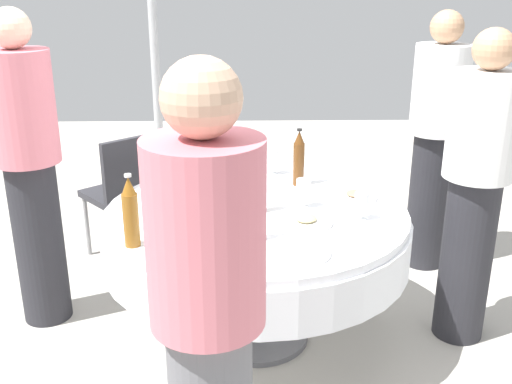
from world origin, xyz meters
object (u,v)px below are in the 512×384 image
at_px(bottle_amber_inner, 131,213).
at_px(wine_glass_west, 303,187).
at_px(plate_left, 355,196).
at_px(person_mid, 29,167).
at_px(bottle_amber_mid, 178,169).
at_px(bottle_amber_east, 225,181).
at_px(chair_front, 125,187).
at_px(bottle_brown_west, 260,186).
at_px(plate_north, 306,221).
at_px(dining_table, 256,235).
at_px(wine_glass_front, 362,200).
at_px(bottle_brown_front, 299,159).
at_px(person_rear, 208,324).
at_px(plate_far, 304,253).
at_px(wine_glass_south, 272,157).
at_px(plate_outer, 223,255).
at_px(bottle_clear_south, 249,213).
at_px(bottle_dark_green_rear, 199,188).
at_px(person_east, 435,139).
at_px(person_south, 476,187).

distance_m(bottle_amber_inner, wine_glass_west, 0.89).
bearing_deg(plate_left, person_mid, 86.85).
relative_size(bottle_amber_mid, wine_glass_west, 2.12).
distance_m(bottle_amber_east, chair_front, 1.18).
xyz_separation_m(bottle_brown_west, plate_north, (-0.15, -0.21, -0.12)).
xyz_separation_m(dining_table, wine_glass_front, (-0.15, -0.49, 0.24)).
distance_m(bottle_brown_front, plate_north, 0.56).
xyz_separation_m(plate_left, person_rear, (-1.38, 0.68, 0.12)).
xyz_separation_m(plate_north, chair_front, (1.14, 1.07, -0.23)).
distance_m(bottle_amber_inner, person_rear, 0.90).
distance_m(bottle_brown_west, wine_glass_west, 0.23).
height_order(wine_glass_west, plate_far, wine_glass_west).
bearing_deg(bottle_brown_front, plate_north, 178.81).
bearing_deg(bottle_brown_front, bottle_brown_west, 150.32).
relative_size(bottle_amber_east, person_mid, 0.16).
bearing_deg(wine_glass_south, bottle_amber_east, 151.54).
height_order(plate_outer, person_rear, person_rear).
height_order(bottle_clear_south, wine_glass_front, bottle_clear_south).
relative_size(bottle_clear_south, person_mid, 0.17).
bearing_deg(plate_north, person_mid, 73.38).
bearing_deg(bottle_brown_west, wine_glass_west, -75.85).
bearing_deg(bottle_amber_east, plate_north, -122.91).
height_order(wine_glass_west, person_mid, person_mid).
xyz_separation_m(wine_glass_south, plate_far, (-1.06, -0.08, -0.09)).
bearing_deg(wine_glass_front, plate_left, -4.52).
height_order(bottle_amber_mid, wine_glass_south, bottle_amber_mid).
height_order(plate_north, chair_front, chair_front).
bearing_deg(bottle_amber_east, bottle_brown_west, -119.35).
distance_m(wine_glass_west, person_rear, 1.32).
bearing_deg(bottle_amber_mid, bottle_dark_green_rear, -152.08).
height_order(bottle_brown_west, plate_left, bottle_brown_west).
distance_m(bottle_dark_green_rear, person_east, 1.67).
xyz_separation_m(bottle_amber_inner, person_east, (1.27, -1.68, -0.03)).
relative_size(bottle_brown_front, person_mid, 0.19).
bearing_deg(plate_outer, person_east, -42.83).
distance_m(bottle_brown_west, wine_glass_south, 0.59).
distance_m(bottle_amber_east, bottle_brown_west, 0.20).
xyz_separation_m(bottle_amber_mid, plate_outer, (-0.74, -0.25, -0.13)).
xyz_separation_m(wine_glass_west, chair_front, (0.94, 1.08, -0.33)).
bearing_deg(plate_left, person_south, -102.32).
bearing_deg(wine_glass_south, plate_outer, 166.75).
relative_size(bottle_amber_mid, person_east, 0.19).
bearing_deg(person_east, person_south, -40.35).
xyz_separation_m(bottle_amber_inner, wine_glass_west, (0.43, -0.77, -0.05)).
bearing_deg(wine_glass_front, bottle_amber_mid, 68.34).
distance_m(bottle_brown_front, bottle_amber_inner, 1.09).
xyz_separation_m(person_rear, person_south, (1.25, -1.26, -0.02)).
bearing_deg(bottle_brown_front, wine_glass_west, 179.02).
distance_m(bottle_dark_green_rear, bottle_brown_west, 0.29).
bearing_deg(person_mid, bottle_amber_inner, -124.18).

